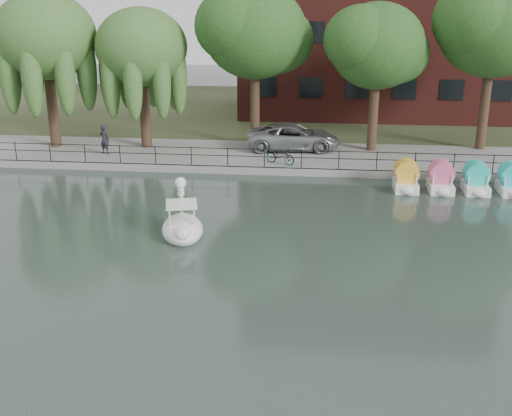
% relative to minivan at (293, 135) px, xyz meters
% --- Properties ---
extents(ground_plane, '(120.00, 120.00, 0.00)m').
position_rel_minivan_xyz_m(ground_plane, '(-1.38, -17.14, -1.27)').
color(ground_plane, '#3D4C49').
extents(promenade, '(40.00, 6.00, 0.40)m').
position_rel_minivan_xyz_m(promenade, '(-1.38, -1.14, -1.07)').
color(promenade, gray).
rests_on(promenade, ground_plane).
extents(kerb, '(40.00, 0.25, 0.40)m').
position_rel_minivan_xyz_m(kerb, '(-1.38, -4.09, -1.07)').
color(kerb, gray).
rests_on(kerb, ground_plane).
extents(land_strip, '(60.00, 22.00, 0.36)m').
position_rel_minivan_xyz_m(land_strip, '(-1.38, 12.86, -1.09)').
color(land_strip, '#47512D').
rests_on(land_strip, ground_plane).
extents(railing, '(32.00, 0.05, 1.00)m').
position_rel_minivan_xyz_m(railing, '(-1.38, -3.89, -0.12)').
color(railing, black).
rests_on(railing, promenade).
extents(willow_left, '(5.88, 5.88, 9.01)m').
position_rel_minivan_xyz_m(willow_left, '(-14.38, -0.64, 5.60)').
color(willow_left, '#473323').
rests_on(willow_left, promenade).
extents(willow_mid, '(5.32, 5.32, 8.15)m').
position_rel_minivan_xyz_m(willow_mid, '(-8.88, -0.14, 4.98)').
color(willow_mid, '#473323').
rests_on(willow_mid, promenade).
extents(broadleaf_center, '(6.00, 6.00, 9.25)m').
position_rel_minivan_xyz_m(broadleaf_center, '(-2.38, 0.86, 5.79)').
color(broadleaf_center, '#473323').
rests_on(broadleaf_center, promenade).
extents(broadleaf_right, '(5.40, 5.40, 8.32)m').
position_rel_minivan_xyz_m(broadleaf_right, '(4.62, 0.36, 5.12)').
color(broadleaf_right, '#473323').
rests_on(broadleaf_right, promenade).
extents(broadleaf_far, '(6.30, 6.30, 9.71)m').
position_rel_minivan_xyz_m(broadleaf_far, '(11.12, 1.36, 6.13)').
color(broadleaf_far, '#473323').
rests_on(broadleaf_far, promenade).
extents(minivan, '(3.39, 6.47, 1.74)m').
position_rel_minivan_xyz_m(minivan, '(0.00, 0.00, 0.00)').
color(minivan, gray).
rests_on(minivan, promenade).
extents(bicycle, '(1.28, 1.81, 1.00)m').
position_rel_minivan_xyz_m(bicycle, '(-0.55, -3.28, -0.37)').
color(bicycle, gray).
rests_on(bicycle, promenade).
extents(pedestrian, '(0.84, 0.71, 1.98)m').
position_rel_minivan_xyz_m(pedestrian, '(-10.82, -2.11, 0.12)').
color(pedestrian, black).
rests_on(pedestrian, promenade).
extents(swan_boat, '(2.23, 2.97, 2.26)m').
position_rel_minivan_xyz_m(swan_boat, '(-3.91, -13.20, -0.78)').
color(swan_boat, white).
rests_on(swan_boat, ground_plane).
extents(pedal_boat_row, '(9.65, 1.70, 1.40)m').
position_rel_minivan_xyz_m(pedal_boat_row, '(10.17, -6.01, -0.66)').
color(pedal_boat_row, white).
rests_on(pedal_boat_row, ground_plane).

